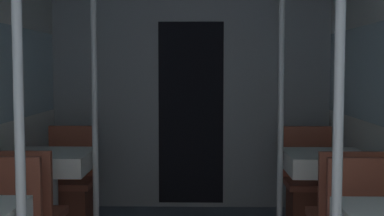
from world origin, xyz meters
The scene contains 9 objects.
bulkhead_far centered at (0.00, 3.82, 1.12)m, with size 2.73×0.09×2.24m.
support_pole_left_0 centered at (-0.68, 0.79, 1.12)m, with size 0.04×0.04×2.24m.
dining_table_left_1 centered at (-1.02, 2.42, 0.64)m, with size 0.59×0.59×0.76m.
chair_left_far_1 centered at (-1.02, 2.96, 0.28)m, with size 0.42×0.42×0.88m.
support_pole_left_1 centered at (-0.68, 2.42, 1.12)m, with size 0.04×0.04×2.24m.
support_pole_right_0 centered at (0.68, 0.79, 1.12)m, with size 0.04×0.04×2.24m.
dining_table_right_1 centered at (1.02, 2.42, 0.64)m, with size 0.59×0.59×0.76m.
chair_right_far_1 centered at (1.02, 2.96, 0.28)m, with size 0.42×0.42×0.88m.
support_pole_right_1 centered at (0.68, 2.42, 1.12)m, with size 0.04×0.04×2.24m.
Camera 1 is at (0.10, -1.48, 1.38)m, focal length 50.00 mm.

